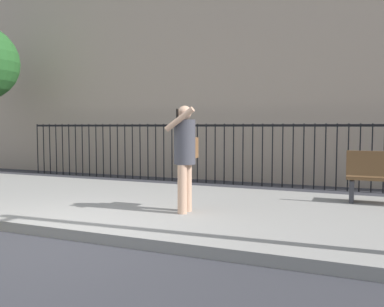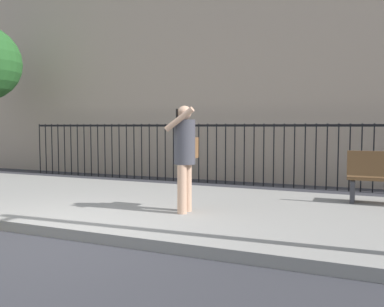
% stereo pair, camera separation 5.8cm
% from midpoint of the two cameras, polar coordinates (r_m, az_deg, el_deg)
% --- Properties ---
extents(ground_plane, '(60.00, 60.00, 0.00)m').
position_cam_midpoint_polar(ground_plane, '(5.89, -17.82, -11.39)').
color(ground_plane, '#333338').
extents(sidewalk, '(28.00, 4.40, 0.15)m').
position_cam_midpoint_polar(sidewalk, '(7.62, -6.81, -7.18)').
color(sidewalk, gray).
rests_on(sidewalk, ground).
extents(iron_fence, '(12.03, 0.04, 1.60)m').
position_cam_midpoint_polar(iron_fence, '(10.85, 2.98, 1.17)').
color(iron_fence, black).
rests_on(iron_fence, ground).
extents(pedestrian_on_phone, '(0.50, 0.65, 1.70)m').
position_cam_midpoint_polar(pedestrian_on_phone, '(6.45, -0.71, 0.41)').
color(pedestrian_on_phone, tan).
rests_on(pedestrian_on_phone, sidewalk).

